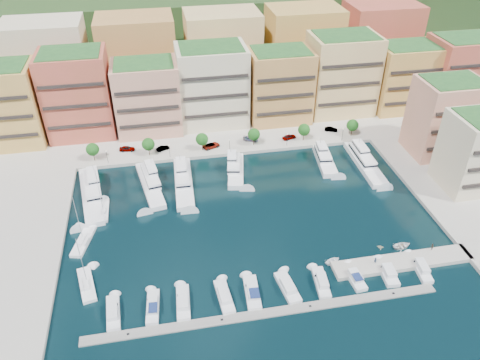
% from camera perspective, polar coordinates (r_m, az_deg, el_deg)
% --- Properties ---
extents(ground, '(400.00, 400.00, 0.00)m').
position_cam_1_polar(ground, '(117.96, 1.29, -4.63)').
color(ground, black).
rests_on(ground, ground).
extents(north_quay, '(220.00, 64.00, 2.00)m').
position_cam_1_polar(north_quay, '(169.72, -3.05, 8.53)').
color(north_quay, '#9E998E').
rests_on(north_quay, ground).
extents(hillside, '(240.00, 40.00, 58.00)m').
position_cam_1_polar(hillside, '(213.57, -4.95, 14.11)').
color(hillside, '#203917').
rests_on(hillside, ground).
extents(south_pontoon, '(72.00, 2.20, 0.35)m').
position_cam_1_polar(south_pontoon, '(96.75, 3.26, -15.97)').
color(south_pontoon, gray).
rests_on(south_pontoon, ground).
extents(finger_pier, '(32.00, 5.00, 2.00)m').
position_cam_1_polar(finger_pier, '(112.04, 19.14, -9.58)').
color(finger_pier, '#9E998E').
rests_on(finger_pier, ground).
extents(apartment_0, '(22.00, 16.50, 24.80)m').
position_cam_1_polar(apartment_0, '(158.99, -27.03, 8.10)').
color(apartment_0, '#BA9544').
rests_on(apartment_0, north_quay).
extents(apartment_1, '(20.00, 16.50, 26.80)m').
position_cam_1_polar(apartment_1, '(155.43, -19.17, 9.88)').
color(apartment_1, '#C14C40').
rests_on(apartment_1, north_quay).
extents(apartment_2, '(20.00, 15.50, 22.80)m').
position_cam_1_polar(apartment_2, '(152.51, -11.24, 9.87)').
color(apartment_2, tan).
rests_on(apartment_2, north_quay).
extents(apartment_3, '(22.00, 16.50, 25.80)m').
position_cam_1_polar(apartment_3, '(154.70, -3.41, 11.45)').
color(apartment_3, beige).
rests_on(apartment_3, north_quay).
extents(apartment_4, '(20.00, 15.50, 23.80)m').
position_cam_1_polar(apartment_4, '(157.33, 4.82, 11.41)').
color(apartment_4, '#C48A49').
rests_on(apartment_4, north_quay).
extents(apartment_5, '(22.00, 16.50, 26.80)m').
position_cam_1_polar(apartment_5, '(165.39, 12.23, 12.50)').
color(apartment_5, '#E6CB79').
rests_on(apartment_5, north_quay).
extents(apartment_6, '(20.00, 15.50, 22.80)m').
position_cam_1_polar(apartment_6, '(173.88, 19.28, 11.74)').
color(apartment_6, '#BA9544').
rests_on(apartment_6, north_quay).
extents(apartment_7, '(22.00, 16.50, 24.80)m').
position_cam_1_polar(apartment_7, '(182.49, 25.25, 11.76)').
color(apartment_7, '#C14C40').
rests_on(apartment_7, north_quay).
extents(apartment_east_a, '(18.00, 14.50, 22.80)m').
position_cam_1_polar(apartment_east_a, '(149.86, 23.72, 7.04)').
color(apartment_east_a, tan).
rests_on(apartment_east_a, east_quay).
extents(backblock_0, '(26.00, 18.00, 30.00)m').
position_cam_1_polar(backblock_0, '(176.94, -22.20, 12.80)').
color(backblock_0, beige).
rests_on(backblock_0, north_quay).
extents(backblock_1, '(26.00, 18.00, 30.00)m').
position_cam_1_polar(backblock_1, '(173.45, -12.26, 14.15)').
color(backblock_1, '#C48A49').
rests_on(backblock_1, north_quay).
extents(backblock_2, '(26.00, 18.00, 30.00)m').
position_cam_1_polar(backblock_2, '(175.10, -2.12, 15.09)').
color(backblock_2, '#E6CB79').
rests_on(backblock_2, north_quay).
extents(backblock_3, '(26.00, 18.00, 30.00)m').
position_cam_1_polar(backblock_3, '(181.76, 7.62, 15.56)').
color(backblock_3, '#BA9544').
rests_on(backblock_3, north_quay).
extents(backblock_4, '(26.00, 18.00, 30.00)m').
position_cam_1_polar(backblock_4, '(192.90, 16.48, 15.62)').
color(backblock_4, '#C14C40').
rests_on(backblock_4, north_quay).
extents(tree_0, '(3.80, 3.80, 5.65)m').
position_cam_1_polar(tree_0, '(142.66, -17.54, 3.57)').
color(tree_0, '#473323').
rests_on(tree_0, north_quay).
extents(tree_1, '(3.80, 3.80, 5.65)m').
position_cam_1_polar(tree_1, '(141.26, -11.13, 4.30)').
color(tree_1, '#473323').
rests_on(tree_1, north_quay).
extents(tree_2, '(3.80, 3.80, 5.65)m').
position_cam_1_polar(tree_2, '(141.66, -4.66, 4.97)').
color(tree_2, '#473323').
rests_on(tree_2, north_quay).
extents(tree_3, '(3.80, 3.80, 5.65)m').
position_cam_1_polar(tree_3, '(143.86, 1.70, 5.58)').
color(tree_3, '#473323').
rests_on(tree_3, north_quay).
extents(tree_4, '(3.80, 3.80, 5.65)m').
position_cam_1_polar(tree_4, '(147.77, 7.81, 6.09)').
color(tree_4, '#473323').
rests_on(tree_4, north_quay).
extents(tree_5, '(3.80, 3.80, 5.65)m').
position_cam_1_polar(tree_5, '(153.25, 13.56, 6.51)').
color(tree_5, '#473323').
rests_on(tree_5, north_quay).
extents(lamppost_0, '(0.30, 0.30, 4.20)m').
position_cam_1_polar(lamppost_0, '(140.62, -15.93, 2.96)').
color(lamppost_0, black).
rests_on(lamppost_0, north_quay).
extents(lamppost_1, '(0.30, 0.30, 4.20)m').
position_cam_1_polar(lamppost_1, '(139.67, -8.61, 3.77)').
color(lamppost_1, black).
rests_on(lamppost_1, north_quay).
extents(lamppost_2, '(0.30, 0.30, 4.20)m').
position_cam_1_polar(lamppost_2, '(141.03, -1.29, 4.51)').
color(lamppost_2, black).
rests_on(lamppost_2, north_quay).
extents(lamppost_3, '(0.30, 0.30, 4.20)m').
position_cam_1_polar(lamppost_3, '(144.63, 5.78, 5.16)').
color(lamppost_3, black).
rests_on(lamppost_3, north_quay).
extents(lamppost_4, '(0.30, 0.30, 4.20)m').
position_cam_1_polar(lamppost_4, '(150.32, 12.43, 5.69)').
color(lamppost_4, black).
rests_on(lamppost_4, north_quay).
extents(yacht_0, '(8.43, 26.06, 7.30)m').
position_cam_1_polar(yacht_0, '(130.89, -17.69, -1.36)').
color(yacht_0, white).
rests_on(yacht_0, ground).
extents(yacht_1, '(7.85, 22.57, 7.30)m').
position_cam_1_polar(yacht_1, '(130.73, -10.93, -0.30)').
color(yacht_1, white).
rests_on(yacht_1, ground).
extents(yacht_2, '(5.57, 23.65, 7.30)m').
position_cam_1_polar(yacht_2, '(130.20, -6.93, 0.03)').
color(yacht_2, white).
rests_on(yacht_2, ground).
extents(yacht_3, '(7.33, 17.40, 7.30)m').
position_cam_1_polar(yacht_3, '(134.07, -0.57, 1.44)').
color(yacht_3, white).
rests_on(yacht_3, ground).
extents(yacht_5, '(6.24, 16.59, 7.30)m').
position_cam_1_polar(yacht_5, '(140.79, 10.24, 2.61)').
color(yacht_5, white).
rests_on(yacht_5, ground).
extents(yacht_6, '(5.32, 23.59, 7.30)m').
position_cam_1_polar(yacht_6, '(142.28, 14.88, 2.30)').
color(yacht_6, white).
rests_on(yacht_6, ground).
extents(cruiser_0, '(3.03, 8.80, 2.55)m').
position_cam_1_polar(cruiser_0, '(99.24, -15.20, -15.38)').
color(cruiser_0, white).
rests_on(cruiser_0, ground).
extents(cruiser_1, '(3.07, 8.75, 2.66)m').
position_cam_1_polar(cruiser_1, '(98.47, -10.58, -15.01)').
color(cruiser_1, white).
rests_on(cruiser_1, ground).
extents(cruiser_2, '(3.13, 9.10, 2.55)m').
position_cam_1_polar(cruiser_2, '(98.34, -6.94, -14.64)').
color(cruiser_2, white).
rests_on(cruiser_2, ground).
extents(cruiser_3, '(3.30, 9.22, 2.55)m').
position_cam_1_polar(cruiser_3, '(98.75, -1.92, -14.04)').
color(cruiser_3, white).
rests_on(cruiser_3, ground).
extents(cruiser_4, '(3.47, 9.22, 2.66)m').
position_cam_1_polar(cruiser_4, '(99.42, 1.50, -13.58)').
color(cruiser_4, white).
rests_on(cruiser_4, ground).
extents(cruiser_5, '(3.93, 9.08, 2.55)m').
position_cam_1_polar(cruiser_5, '(100.86, 5.83, -12.91)').
color(cruiser_5, white).
rests_on(cruiser_5, ground).
extents(cruiser_6, '(3.43, 8.82, 2.55)m').
position_cam_1_polar(cruiser_6, '(102.75, 9.87, -12.22)').
color(cruiser_6, white).
rests_on(cruiser_6, ground).
extents(cruiser_7, '(3.10, 7.68, 2.66)m').
position_cam_1_polar(cruiser_7, '(105.13, 13.79, -11.49)').
color(cruiser_7, white).
rests_on(cruiser_7, ground).
extents(cruiser_8, '(3.47, 7.94, 2.55)m').
position_cam_1_polar(cruiser_8, '(108.09, 17.55, -10.74)').
color(cruiser_8, white).
rests_on(cruiser_8, ground).
extents(cruiser_9, '(3.34, 9.01, 2.55)m').
position_cam_1_polar(cruiser_9, '(111.51, 21.15, -9.98)').
color(cruiser_9, white).
rests_on(cruiser_9, ground).
extents(sailboat_0, '(4.88, 10.49, 13.20)m').
position_cam_1_polar(sailboat_0, '(106.20, -18.18, -12.08)').
color(sailboat_0, white).
rests_on(sailboat_0, ground).
extents(sailboat_1, '(5.47, 11.06, 13.20)m').
position_cam_1_polar(sailboat_1, '(116.76, -18.52, -7.12)').
color(sailboat_1, white).
rests_on(sailboat_1, ground).
extents(sailboat_2, '(2.72, 9.17, 13.20)m').
position_cam_1_polar(sailboat_2, '(124.51, -16.34, -3.67)').
color(sailboat_2, white).
rests_on(sailboat_2, ground).
extents(tender_1, '(1.97, 1.86, 0.82)m').
position_cam_1_polar(tender_1, '(114.08, 16.74, -7.80)').
color(tender_1, beige).
rests_on(tender_1, ground).
extents(tender_0, '(4.42, 3.81, 0.77)m').
position_cam_1_polar(tender_0, '(108.01, 11.26, -9.67)').
color(tender_0, white).
rests_on(tender_0, ground).
extents(tender_2, '(4.74, 3.68, 0.90)m').
position_cam_1_polar(tender_2, '(115.81, 19.15, -7.58)').
color(tender_2, silver).
rests_on(tender_2, ground).
extents(tender_3, '(1.89, 1.73, 0.85)m').
position_cam_1_polar(tender_3, '(115.90, 19.07, -7.54)').
color(tender_3, '#C4B696').
rests_on(tender_3, ground).
extents(car_0, '(4.80, 2.44, 1.57)m').
position_cam_1_polar(car_0, '(146.36, -13.61, 3.75)').
color(car_0, gray).
rests_on(car_0, north_quay).
extents(car_1, '(4.28, 2.87, 1.33)m').
position_cam_1_polar(car_1, '(144.58, -9.39, 3.84)').
color(car_1, gray).
rests_on(car_1, north_quay).
extents(car_2, '(5.94, 4.30, 1.50)m').
position_cam_1_polar(car_2, '(144.19, -3.51, 4.23)').
color(car_2, gray).
rests_on(car_2, north_quay).
extents(car_3, '(5.12, 3.47, 1.38)m').
position_cam_1_polar(car_3, '(147.73, 1.33, 5.06)').
color(car_3, gray).
rests_on(car_3, north_quay).
extents(car_4, '(4.86, 3.08, 1.54)m').
position_cam_1_polar(car_4, '(149.40, 6.02, 5.27)').
color(car_4, gray).
rests_on(car_4, north_quay).
extents(car_5, '(4.35, 2.75, 1.35)m').
position_cam_1_polar(car_5, '(155.94, 11.03, 6.09)').
color(car_5, gray).
rests_on(car_5, north_quay).
extents(person_0, '(0.69, 0.68, 1.61)m').
position_cam_1_polar(person_0, '(108.33, 16.17, -9.37)').
color(person_0, '#243349').
rests_on(person_0, finger_pier).
extents(person_1, '(1.03, 1.03, 1.69)m').
position_cam_1_polar(person_1, '(115.77, 22.35, -7.53)').
color(person_1, '#4E3E2F').
rests_on(person_1, finger_pier).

